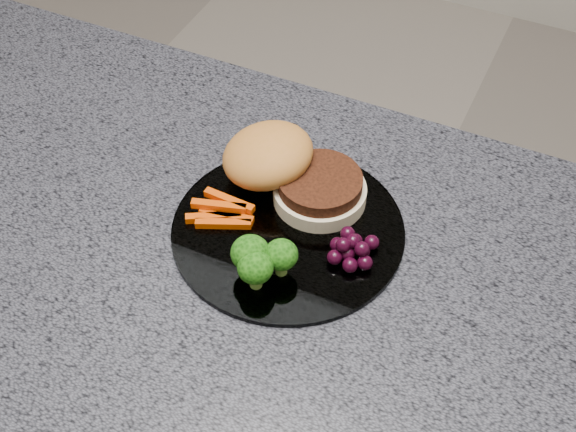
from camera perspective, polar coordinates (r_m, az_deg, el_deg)
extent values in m
cube|color=#4C4D57|center=(0.89, -4.07, -3.31)|extent=(1.20, 0.60, 0.04)
cylinder|color=white|center=(0.89, 0.00, -1.00)|extent=(0.26, 0.26, 0.01)
cylinder|color=beige|center=(0.91, 2.27, 1.61)|extent=(0.12, 0.12, 0.02)
cylinder|color=#401A0C|center=(0.90, 2.31, 2.39)|extent=(0.10, 0.10, 0.02)
ellipsoid|color=#A8612A|center=(0.93, -1.45, 4.02)|extent=(0.12, 0.12, 0.06)
cube|color=#CE3F03|center=(0.91, -4.45, 0.58)|extent=(0.06, 0.03, 0.01)
cube|color=#CE3F03|center=(0.90, -4.39, 0.00)|extent=(0.06, 0.02, 0.01)
cube|color=#CE3F03|center=(0.90, -5.33, -0.08)|extent=(0.06, 0.04, 0.01)
cube|color=#CE3F03|center=(0.90, -4.19, 1.09)|extent=(0.06, 0.01, 0.01)
cube|color=#CE3F03|center=(0.90, -4.94, 0.72)|extent=(0.06, 0.03, 0.01)
cube|color=#CE3F03|center=(0.89, -4.62, -0.55)|extent=(0.06, 0.03, 0.01)
cylinder|color=olive|center=(0.85, -2.64, -3.61)|extent=(0.01, 0.01, 0.02)
ellipsoid|color=#0D3607|center=(0.83, -2.70, -2.66)|extent=(0.04, 0.04, 0.04)
cylinder|color=olive|center=(0.84, -0.48, -3.65)|extent=(0.01, 0.01, 0.02)
ellipsoid|color=#0D3607|center=(0.83, -0.49, -2.77)|extent=(0.04, 0.04, 0.03)
cylinder|color=olive|center=(0.83, -2.30, -4.56)|extent=(0.01, 0.01, 0.02)
ellipsoid|color=#0D3607|center=(0.82, -2.34, -3.67)|extent=(0.04, 0.04, 0.03)
sphere|color=black|center=(0.86, 4.27, -2.68)|extent=(0.02, 0.02, 0.02)
sphere|color=black|center=(0.86, 5.32, -2.50)|extent=(0.02, 0.02, 0.02)
sphere|color=black|center=(0.87, 4.80, -1.79)|extent=(0.02, 0.02, 0.02)
sphere|color=black|center=(0.87, 3.53, -2.05)|extent=(0.02, 0.02, 0.02)
sphere|color=black|center=(0.85, 3.33, -2.95)|extent=(0.02, 0.02, 0.02)
sphere|color=black|center=(0.85, 4.43, -3.51)|extent=(0.02, 0.02, 0.02)
sphere|color=black|center=(0.85, 5.49, -3.32)|extent=(0.02, 0.02, 0.02)
sphere|color=black|center=(0.87, 5.97, -1.88)|extent=(0.02, 0.02, 0.02)
sphere|color=black|center=(0.85, 4.65, -1.78)|extent=(0.02, 0.02, 0.02)
sphere|color=black|center=(0.85, 3.95, -2.05)|extent=(0.02, 0.02, 0.02)
sphere|color=black|center=(0.85, 5.28, -2.33)|extent=(0.02, 0.02, 0.02)
sphere|color=black|center=(0.86, 4.27, -1.24)|extent=(0.02, 0.02, 0.02)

